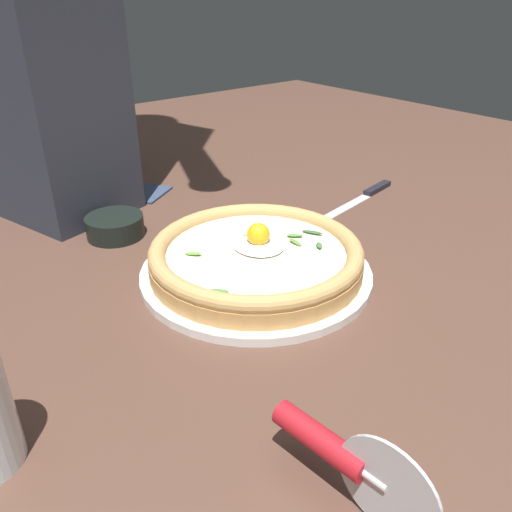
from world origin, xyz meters
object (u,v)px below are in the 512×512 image
object	(u,v)px
pizza	(256,255)
table_knife	(367,194)
folded_napkin	(131,190)
side_bowl	(115,226)
pizza_cutter	(342,456)

from	to	relation	value
pizza	table_knife	world-z (taller)	pizza
folded_napkin	side_bowl	bearing A→B (deg)	-33.95
pizza	folded_napkin	world-z (taller)	pizza
side_bowl	table_knife	xyz separation A→B (m)	(0.15, 0.46, -0.01)
pizza_cutter	folded_napkin	size ratio (longest dim) A/B	1.07
pizza	pizza_cutter	distance (m)	0.36
side_bowl	folded_napkin	bearing A→B (deg)	146.05
pizza_cutter	table_knife	bearing A→B (deg)	127.86
side_bowl	table_knife	distance (m)	0.48
pizza_cutter	folded_napkin	bearing A→B (deg)	165.72
side_bowl	pizza_cutter	distance (m)	0.57
pizza_cutter	side_bowl	bearing A→B (deg)	172.50
pizza	pizza_cutter	size ratio (longest dim) A/B	1.98
pizza_cutter	table_knife	xyz separation A→B (m)	(-0.41, 0.53, -0.04)
pizza	folded_napkin	bearing A→B (deg)	177.96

